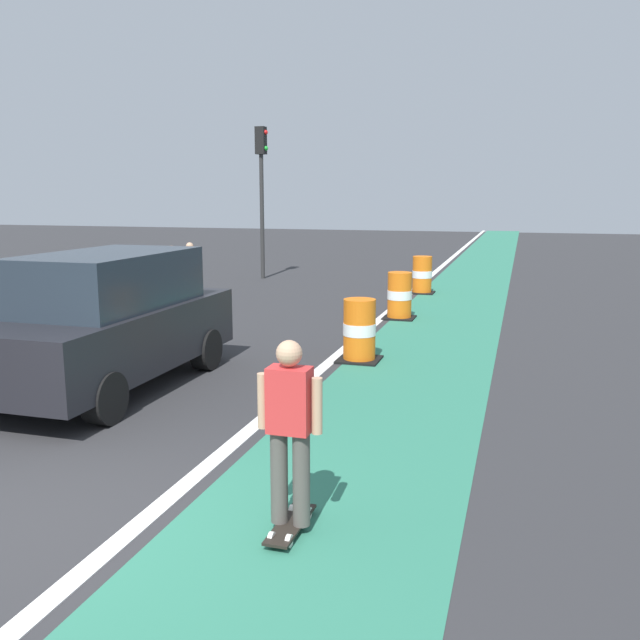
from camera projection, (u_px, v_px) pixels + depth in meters
ground_plane at (40, 520)px, 6.07m from camera, size 100.00×100.00×0.00m
bike_lane_strip at (451, 313)px, 16.70m from camera, size 2.50×80.00×0.01m
lane_divider_stripe at (391, 310)px, 17.12m from camera, size 0.20×80.00×0.01m
skateboarder_on_lane at (290, 431)px, 5.70m from camera, size 0.57×0.80×1.69m
parked_suv_nearest at (111, 321)px, 10.00m from camera, size 1.94×4.61×2.04m
traffic_barrel_front at (359, 331)px, 11.80m from camera, size 0.73×0.73×1.09m
traffic_barrel_mid at (400, 296)px, 15.85m from camera, size 0.73×0.73×1.09m
traffic_barrel_back at (422, 275)px, 19.94m from camera, size 0.73×0.73×1.09m
traffic_light_corner at (262, 175)px, 22.95m from camera, size 0.41×0.32×5.10m
pedestrian_crossing at (190, 270)px, 18.23m from camera, size 0.34×0.20×1.61m
pedestrian_waiting at (173, 275)px, 17.11m from camera, size 0.34×0.20×1.61m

